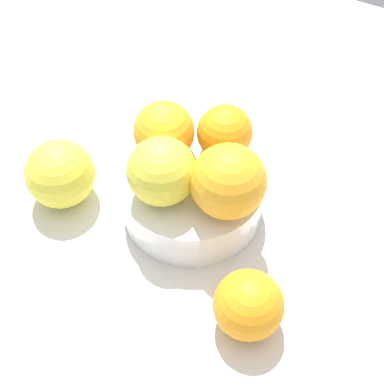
% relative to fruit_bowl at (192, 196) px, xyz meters
% --- Properties ---
extents(ground_plane, '(1.10, 1.10, 0.02)m').
position_rel_fruit_bowl_xyz_m(ground_plane, '(0.00, 0.00, -0.04)').
color(ground_plane, silver).
extents(fruit_bowl, '(0.17, 0.17, 0.06)m').
position_rel_fruit_bowl_xyz_m(fruit_bowl, '(0.00, 0.00, 0.00)').
color(fruit_bowl, white).
rests_on(fruit_bowl, ground_plane).
extents(orange_in_bowl_0, '(0.08, 0.08, 0.08)m').
position_rel_fruit_bowl_xyz_m(orange_in_bowl_0, '(0.01, 0.05, 0.07)').
color(orange_in_bowl_0, '#F9A823').
rests_on(orange_in_bowl_0, fruit_bowl).
extents(orange_in_bowl_1, '(0.08, 0.08, 0.08)m').
position_rel_fruit_bowl_xyz_m(orange_in_bowl_1, '(0.03, -0.02, 0.07)').
color(orange_in_bowl_1, yellow).
rests_on(orange_in_bowl_1, fruit_bowl).
extents(orange_in_bowl_2, '(0.07, 0.07, 0.07)m').
position_rel_fruit_bowl_xyz_m(orange_in_bowl_2, '(-0.02, -0.05, 0.07)').
color(orange_in_bowl_2, '#F9A823').
rests_on(orange_in_bowl_2, fruit_bowl).
extents(orange_in_bowl_3, '(0.07, 0.07, 0.07)m').
position_rel_fruit_bowl_xyz_m(orange_in_bowl_3, '(-0.06, 0.01, 0.06)').
color(orange_in_bowl_3, orange).
rests_on(orange_in_bowl_3, fruit_bowl).
extents(orange_loose_0, '(0.08, 0.08, 0.08)m').
position_rel_fruit_bowl_xyz_m(orange_loose_0, '(0.11, 0.12, 0.01)').
color(orange_loose_0, orange).
rests_on(orange_loose_0, ground_plane).
extents(orange_loose_1, '(0.09, 0.09, 0.09)m').
position_rel_fruit_bowl_xyz_m(orange_loose_1, '(0.06, -0.15, 0.02)').
color(orange_loose_1, yellow).
rests_on(orange_loose_1, ground_plane).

